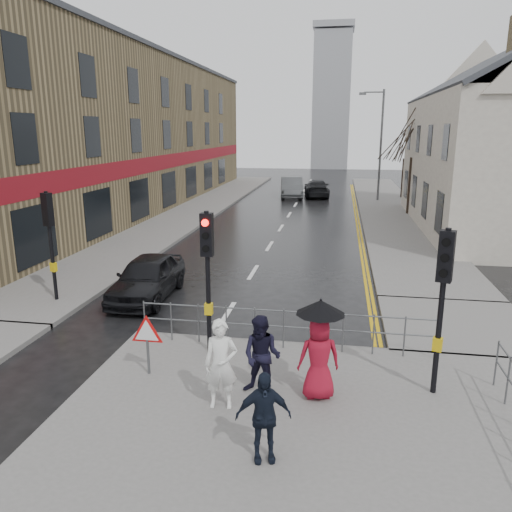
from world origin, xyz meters
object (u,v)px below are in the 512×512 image
(pedestrian_a, at_px, (221,364))
(pedestrian_b, at_px, (262,356))
(car_parked, at_px, (147,277))
(car_mid, at_px, (292,187))
(pedestrian_with_umbrella, at_px, (319,345))
(pedestrian_d, at_px, (263,416))

(pedestrian_a, height_order, pedestrian_b, pedestrian_a)
(car_parked, distance_m, car_mid, 25.70)
(pedestrian_a, bearing_deg, car_mid, 85.82)
(pedestrian_a, bearing_deg, pedestrian_with_umbrella, 12.60)
(pedestrian_with_umbrella, distance_m, car_mid, 31.39)
(pedestrian_a, xyz_separation_m, pedestrian_d, (1.03, -1.44, -0.11))
(pedestrian_b, bearing_deg, car_mid, 106.50)
(car_parked, relative_size, car_mid, 0.84)
(pedestrian_a, distance_m, pedestrian_d, 1.77)
(pedestrian_a, relative_size, car_mid, 0.36)
(pedestrian_with_umbrella, distance_m, pedestrian_d, 2.26)
(pedestrian_b, bearing_deg, pedestrian_a, -127.15)
(car_mid, bearing_deg, pedestrian_b, -93.16)
(pedestrian_b, relative_size, car_parked, 0.40)
(pedestrian_d, xyz_separation_m, car_parked, (-4.97, 7.67, -0.21))
(pedestrian_a, distance_m, pedestrian_b, 0.92)
(car_parked, bearing_deg, pedestrian_d, -58.35)
(car_parked, height_order, car_mid, car_mid)
(pedestrian_d, bearing_deg, pedestrian_a, 110.81)
(pedestrian_a, height_order, car_mid, pedestrian_a)
(car_parked, xyz_separation_m, car_mid, (2.16, 25.61, 0.11))
(pedestrian_b, bearing_deg, pedestrian_with_umbrella, 15.14)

